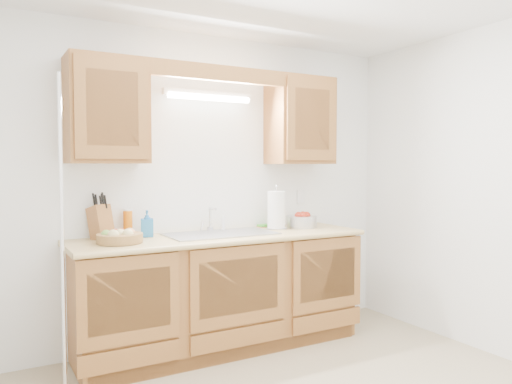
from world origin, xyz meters
TOP-DOWN VIEW (x-y plane):
  - room at (0.00, 0.00)m, footprint 3.52×3.50m
  - base_cabinets at (0.00, 1.20)m, footprint 2.20×0.60m
  - countertop at (0.00, 1.19)m, footprint 2.30×0.63m
  - upper_cabinet_left at (-0.83, 1.33)m, footprint 0.55×0.33m
  - upper_cabinet_right at (0.83, 1.33)m, footprint 0.55×0.33m
  - valance at (0.00, 1.19)m, footprint 2.20×0.05m
  - fluorescent_fixture at (0.00, 1.42)m, footprint 0.76×0.08m
  - sink at (0.00, 1.21)m, footprint 0.84×0.46m
  - wire_shelf_pole at (-1.20, 0.94)m, footprint 0.03×0.03m
  - outlet_plate at (0.95, 1.49)m, footprint 0.08×0.01m
  - fruit_basket at (-0.80, 1.14)m, footprint 0.36×0.36m
  - knife_block at (-0.87, 1.39)m, footprint 0.18×0.23m
  - orange_canister at (-0.66, 1.44)m, footprint 0.07×0.07m
  - soap_bottle at (-0.54, 1.35)m, footprint 0.11×0.11m
  - sponge at (0.54, 1.44)m, footprint 0.13×0.09m
  - paper_towel at (0.54, 1.25)m, footprint 0.18×0.18m
  - apple_bowl at (0.80, 1.26)m, footprint 0.28×0.28m

SIDE VIEW (x-z plane):
  - base_cabinets at x=0.00m, z-range 0.01..0.87m
  - sink at x=0.00m, z-range 0.65..1.01m
  - countertop at x=0.00m, z-range 0.86..0.90m
  - sponge at x=0.54m, z-range 0.90..0.92m
  - fruit_basket at x=-0.80m, z-range 0.89..0.99m
  - apple_bowl at x=0.80m, z-range 0.89..1.03m
  - wire_shelf_pole at x=-1.20m, z-range 0.00..2.00m
  - soap_bottle at x=-0.54m, z-range 0.90..1.10m
  - orange_canister at x=-0.66m, z-range 0.90..1.11m
  - knife_block at x=-0.87m, z-range 0.85..1.20m
  - paper_towel at x=0.54m, z-range 0.87..1.25m
  - outlet_plate at x=0.95m, z-range 1.09..1.21m
  - room at x=0.00m, z-range 0.00..2.50m
  - upper_cabinet_left at x=-0.83m, z-range 1.45..2.20m
  - upper_cabinet_right at x=0.83m, z-range 1.45..2.20m
  - fluorescent_fixture at x=0.00m, z-range 1.96..2.04m
  - valance at x=0.00m, z-range 2.08..2.20m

